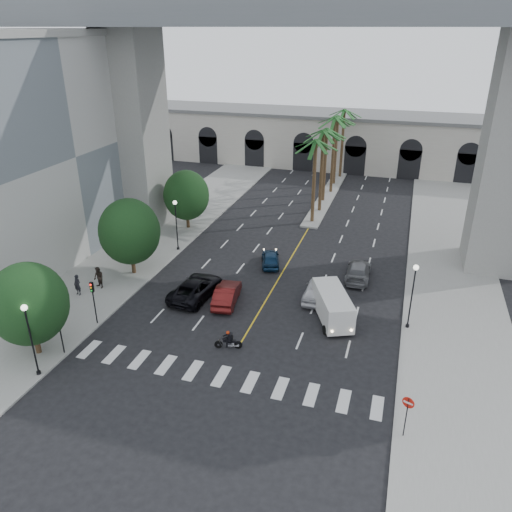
{
  "coord_description": "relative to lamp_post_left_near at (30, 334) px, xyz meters",
  "views": [
    {
      "loc": [
        10.02,
        -25.91,
        20.79
      ],
      "look_at": [
        0.04,
        6.0,
        5.37
      ],
      "focal_mm": 35.0,
      "sensor_mm": 36.0,
      "label": 1
    }
  ],
  "objects": [
    {
      "name": "ground",
      "position": [
        11.4,
        5.0,
        -3.22
      ],
      "size": [
        140.0,
        140.0,
        0.0
      ],
      "primitive_type": "plane",
      "color": "black",
      "rests_on": "ground"
    },
    {
      "name": "palm_a",
      "position": [
        11.4,
        33.0,
        5.88
      ],
      "size": [
        3.2,
        3.2,
        10.3
      ],
      "color": "#47331E",
      "rests_on": "ground"
    },
    {
      "name": "lamp_post_left_near",
      "position": [
        0.0,
        0.0,
        0.0
      ],
      "size": [
        0.4,
        0.4,
        5.35
      ],
      "color": "black",
      "rests_on": "ground"
    },
    {
      "name": "palm_f",
      "position": [
        11.6,
        53.0,
        6.24
      ],
      "size": [
        3.2,
        3.2,
        10.7
      ],
      "color": "#47331E",
      "rests_on": "ground"
    },
    {
      "name": "street_tree_near",
      "position": [
        -1.6,
        2.0,
        0.8
      ],
      "size": [
        5.2,
        5.2,
        6.89
      ],
      "color": "#382616",
      "rests_on": "ground"
    },
    {
      "name": "palm_b",
      "position": [
        11.5,
        37.0,
        6.15
      ],
      "size": [
        3.2,
        3.2,
        10.6
      ],
      "color": "#47331E",
      "rests_on": "ground"
    },
    {
      "name": "pedestrian_a",
      "position": [
        -3.95,
        9.91,
        -2.16
      ],
      "size": [
        0.73,
        0.54,
        1.82
      ],
      "primitive_type": "imported",
      "rotation": [
        0.0,
        0.0,
        -0.17
      ],
      "color": "black",
      "rests_on": "sidewalk_left"
    },
    {
      "name": "palm_c",
      "position": [
        11.2,
        41.0,
        5.69
      ],
      "size": [
        3.2,
        3.2,
        10.1
      ],
      "color": "#47331E",
      "rests_on": "ground"
    },
    {
      "name": "cargo_van",
      "position": [
        17.14,
        12.53,
        -1.92
      ],
      "size": [
        4.1,
        5.86,
        2.35
      ],
      "rotation": [
        0.0,
        0.0,
        0.42
      ],
      "color": "silver",
      "rests_on": "ground"
    },
    {
      "name": "lamp_post_right",
      "position": [
        22.8,
        13.0,
        0.0
      ],
      "size": [
        0.4,
        0.4,
        5.35
      ],
      "color": "black",
      "rests_on": "ground"
    },
    {
      "name": "traffic_signal_far",
      "position": [
        0.1,
        6.5,
        -0.71
      ],
      "size": [
        0.25,
        0.18,
        3.65
      ],
      "color": "black",
      "rests_on": "ground"
    },
    {
      "name": "street_tree_far",
      "position": [
        -1.6,
        27.0,
        0.68
      ],
      "size": [
        5.04,
        5.04,
        6.68
      ],
      "color": "#382616",
      "rests_on": "ground"
    },
    {
      "name": "car_a",
      "position": [
        15.31,
        15.48,
        -2.43
      ],
      "size": [
        1.9,
        4.67,
        1.59
      ],
      "primitive_type": "imported",
      "rotation": [
        0.0,
        0.0,
        3.15
      ],
      "color": "silver",
      "rests_on": "ground"
    },
    {
      "name": "traffic_signal_near",
      "position": [
        0.1,
        2.5,
        -0.71
      ],
      "size": [
        0.25,
        0.18,
        3.65
      ],
      "color": "black",
      "rests_on": "ground"
    },
    {
      "name": "car_b",
      "position": [
        8.42,
        12.63,
        -2.43
      ],
      "size": [
        2.38,
        4.99,
        1.58
      ],
      "primitive_type": "imported",
      "rotation": [
        0.0,
        0.0,
        3.29
      ],
      "color": "#531110",
      "rests_on": "ground"
    },
    {
      "name": "bridge",
      "position": [
        14.82,
        27.0,
        15.29
      ],
      "size": [
        75.0,
        13.0,
        26.0
      ],
      "color": "gray",
      "rests_on": "ground"
    },
    {
      "name": "sidewalk_left",
      "position": [
        -3.6,
        20.0,
        -3.15
      ],
      "size": [
        8.0,
        100.0,
        0.15
      ],
      "primitive_type": "cube",
      "color": "gray",
      "rests_on": "ground"
    },
    {
      "name": "lamp_post_left_far",
      "position": [
        0.0,
        21.0,
        0.0
      ],
      "size": [
        0.4,
        0.4,
        5.35
      ],
      "color": "black",
      "rests_on": "ground"
    },
    {
      "name": "sidewalk_right",
      "position": [
        26.4,
        20.0,
        -3.15
      ],
      "size": [
        8.0,
        100.0,
        0.15
      ],
      "primitive_type": "cube",
      "color": "gray",
      "rests_on": "ground"
    },
    {
      "name": "do_not_enter_sign",
      "position": [
        22.97,
        1.53,
        -1.19
      ],
      "size": [
        0.65,
        0.28,
        2.8
      ],
      "rotation": [
        0.0,
        0.0,
        -0.37
      ],
      "color": "black",
      "rests_on": "ground"
    },
    {
      "name": "car_e",
      "position": [
        9.9,
        20.57,
        -2.53
      ],
      "size": [
        2.77,
        4.37,
        1.39
      ],
      "primitive_type": "imported",
      "rotation": [
        0.0,
        0.0,
        3.44
      ],
      "color": "#0F2947",
      "rests_on": "ground"
    },
    {
      "name": "street_tree_mid",
      "position": [
        -1.6,
        15.0,
        0.99
      ],
      "size": [
        5.44,
        5.44,
        7.21
      ],
      "color": "#382616",
      "rests_on": "ground"
    },
    {
      "name": "car_c",
      "position": [
        5.57,
        12.78,
        -2.39
      ],
      "size": [
        3.28,
        6.21,
        1.66
      ],
      "primitive_type": "imported",
      "rotation": [
        0.0,
        0.0,
        3.05
      ],
      "color": "black",
      "rests_on": "ground"
    },
    {
      "name": "pedestrian_b",
      "position": [
        -2.93,
        11.5,
        -2.11
      ],
      "size": [
        1.15,
        1.04,
        1.93
      ],
      "primitive_type": "imported",
      "rotation": [
        0.0,
        0.0,
        -0.4
      ],
      "color": "black",
      "rests_on": "sidewalk_left"
    },
    {
      "name": "palm_d",
      "position": [
        11.55,
        45.0,
        6.43
      ],
      "size": [
        3.2,
        3.2,
        10.9
      ],
      "color": "#47331E",
      "rests_on": "ground"
    },
    {
      "name": "car_d",
      "position": [
        18.22,
        20.25,
        -2.48
      ],
      "size": [
        2.21,
        5.17,
        1.49
      ],
      "primitive_type": "imported",
      "rotation": [
        0.0,
        0.0,
        3.17
      ],
      "color": "slate",
      "rests_on": "ground"
    },
    {
      "name": "motorcycle_rider",
      "position": [
        10.82,
        6.6,
        -2.57
      ],
      "size": [
        1.95,
        0.69,
        1.43
      ],
      "rotation": [
        0.0,
        0.0,
        0.26
      ],
      "color": "black",
      "rests_on": "ground"
    },
    {
      "name": "pier_building",
      "position": [
        11.4,
        60.0,
        1.04
      ],
      "size": [
        71.0,
        10.5,
        8.5
      ],
      "color": "beige",
      "rests_on": "ground"
    },
    {
      "name": "building_left",
      "position": [
        -15.6,
        17.0,
        7.09
      ],
      "size": [
        16.5,
        32.5,
        20.6
      ],
      "color": "#BABAB6",
      "rests_on": "ground"
    },
    {
      "name": "palm_e",
      "position": [
        11.3,
        49.0,
        5.97
      ],
      "size": [
        3.2,
        3.2,
        10.4
      ],
      "color": "#47331E",
      "rests_on": "ground"
    },
    {
      "name": "median",
      "position": [
        11.4,
        43.0,
        -3.12
      ],
      "size": [
        2.0,
        24.0,
        0.2
      ],
      "primitive_type": "cube",
      "color": "gray",
      "rests_on": "ground"
    }
  ]
}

